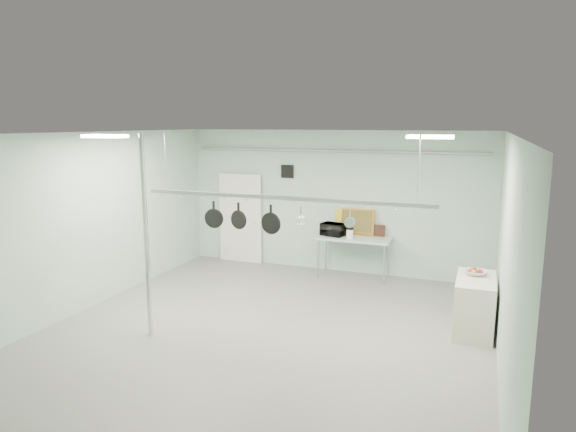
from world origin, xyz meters
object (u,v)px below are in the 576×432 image
at_px(chrome_pole, 146,237).
at_px(skillet_right, 271,220).
at_px(prep_table, 354,240).
at_px(microwave, 333,229).
at_px(side_cabinet, 475,305).
at_px(pot_rack, 280,196).
at_px(coffee_canister, 350,234).
at_px(skillet_mid, 239,216).
at_px(fruit_bowl, 475,273).
at_px(skillet_left, 214,214).

bearing_deg(chrome_pole, skillet_right, 27.44).
relative_size(prep_table, microwave, 3.22).
xyz_separation_m(side_cabinet, skillet_right, (-3.12, -1.10, 1.39)).
relative_size(chrome_pole, microwave, 6.43).
xyz_separation_m(pot_rack, coffee_canister, (0.34, 3.15, -1.23)).
bearing_deg(coffee_canister, skillet_mid, -108.89).
bearing_deg(pot_rack, coffee_canister, 83.83).
relative_size(prep_table, fruit_bowl, 4.67).
bearing_deg(side_cabinet, skillet_mid, -163.39).
xyz_separation_m(chrome_pole, side_cabinet, (4.85, 2.00, -1.15)).
bearing_deg(pot_rack, side_cabinet, 20.45).
distance_m(fruit_bowl, skillet_left, 4.41).
height_order(skillet_left, skillet_mid, same).
relative_size(chrome_pole, coffee_canister, 16.25).
relative_size(chrome_pole, side_cabinet, 2.67).
height_order(prep_table, side_cabinet, prep_table).
bearing_deg(pot_rack, skillet_left, 180.00).
height_order(coffee_canister, skillet_right, skillet_right).
height_order(chrome_pole, pot_rack, chrome_pole).
bearing_deg(skillet_right, skillet_left, -172.48).
relative_size(microwave, coffee_canister, 2.53).
bearing_deg(skillet_right, prep_table, 87.78).
bearing_deg(skillet_left, chrome_pole, -135.55).
height_order(prep_table, pot_rack, pot_rack).
distance_m(prep_table, coffee_canister, 0.23).
relative_size(prep_table, skillet_mid, 3.60).
bearing_deg(chrome_pole, skillet_mid, 37.76).
xyz_separation_m(pot_rack, fruit_bowl, (2.92, 1.27, -1.29)).
height_order(side_cabinet, pot_rack, pot_rack).
distance_m(prep_table, fruit_bowl, 3.24).
bearing_deg(coffee_canister, chrome_pole, -118.93).
distance_m(microwave, fruit_bowl, 3.62).
bearing_deg(skillet_left, side_cabinet, 7.37).
xyz_separation_m(side_cabinet, skillet_left, (-4.15, -1.10, 1.41)).
relative_size(fruit_bowl, skillet_left, 0.77).
xyz_separation_m(chrome_pole, skillet_right, (1.73, 0.90, 0.24)).
relative_size(pot_rack, skillet_mid, 10.80).
bearing_deg(skillet_left, coffee_canister, 56.54).
bearing_deg(prep_table, skillet_right, -99.75).
distance_m(side_cabinet, fruit_bowl, 0.52).
xyz_separation_m(chrome_pole, prep_table, (2.30, 4.20, -0.77)).
bearing_deg(side_cabinet, coffee_canister, 141.78).
height_order(microwave, skillet_mid, skillet_mid).
bearing_deg(prep_table, skillet_mid, -109.03).
distance_m(chrome_pole, side_cabinet, 5.37).
distance_m(pot_rack, coffee_canister, 3.40).
height_order(fruit_bowl, skillet_right, skillet_right).
xyz_separation_m(pot_rack, skillet_mid, (-0.74, 0.00, -0.37)).
relative_size(chrome_pole, skillet_left, 7.20).
relative_size(chrome_pole, skillet_mid, 7.20).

